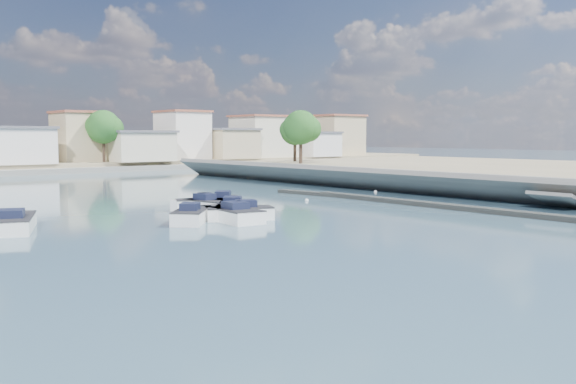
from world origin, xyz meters
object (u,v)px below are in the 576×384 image
object	(u,v)px
motorboat_a	(229,215)
motorboat_c	(236,214)
motorboat_e	(13,223)
motorboat_f	(197,205)
motorboat_b	(234,209)
motorboat_g	(211,207)
motorboat_h	(192,216)
motorboat_d	(222,204)

from	to	relation	value
motorboat_a	motorboat_c	size ratio (longest dim) A/B	1.24
motorboat_e	motorboat_f	bearing A→B (deg)	6.99
motorboat_b	motorboat_g	xyz separation A→B (m)	(-0.53, 2.02, 0.00)
motorboat_a	motorboat_h	bearing A→B (deg)	158.85
motorboat_a	motorboat_b	bearing A→B (deg)	51.21
motorboat_c	motorboat_b	bearing A→B (deg)	58.49
motorboat_e	motorboat_f	xyz separation A→B (m)	(13.19, 1.62, -0.00)
motorboat_f	motorboat_h	distance (m)	6.20
motorboat_a	motorboat_d	world-z (taller)	same
motorboat_d	motorboat_b	bearing A→B (deg)	-108.75
motorboat_a	motorboat_g	distance (m)	4.96
motorboat_b	motorboat_d	world-z (taller)	same
motorboat_b	motorboat_a	bearing A→B (deg)	-128.79
motorboat_a	motorboat_d	distance (m)	6.52
motorboat_c	motorboat_e	size ratio (longest dim) A/B	0.77
motorboat_e	motorboat_g	xyz separation A→B (m)	(13.56, 0.32, 0.00)
motorboat_c	motorboat_e	world-z (taller)	same
motorboat_g	motorboat_a	bearing A→B (deg)	-109.03
motorboat_a	motorboat_e	size ratio (longest dim) A/B	0.95
motorboat_h	motorboat_g	bearing A→B (deg)	44.98
motorboat_a	motorboat_f	xyz separation A→B (m)	(1.26, 5.99, -0.00)
motorboat_f	motorboat_g	xyz separation A→B (m)	(0.36, -1.30, 0.00)
motorboat_a	motorboat_f	bearing A→B (deg)	78.17
motorboat_e	motorboat_f	size ratio (longest dim) A/B	1.62
motorboat_b	motorboat_e	world-z (taller)	same
motorboat_c	motorboat_h	size ratio (longest dim) A/B	1.04
motorboat_f	motorboat_h	size ratio (longest dim) A/B	0.84
motorboat_g	motorboat_h	xyz separation A→B (m)	(-3.83, -3.83, -0.00)
motorboat_b	motorboat_e	size ratio (longest dim) A/B	0.79
motorboat_c	motorboat_f	xyz separation A→B (m)	(0.78, 6.05, -0.00)
motorboat_a	motorboat_b	distance (m)	3.42
motorboat_b	motorboat_d	distance (m)	3.20
motorboat_g	motorboat_d	bearing A→B (deg)	32.99
motorboat_h	motorboat_e	bearing A→B (deg)	160.12
motorboat_c	motorboat_e	distance (m)	13.18
motorboat_d	motorboat_g	xyz separation A→B (m)	(-1.55, -1.01, 0.00)
motorboat_a	motorboat_h	distance (m)	2.38
motorboat_f	motorboat_a	bearing A→B (deg)	-101.83
motorboat_c	motorboat_g	xyz separation A→B (m)	(1.15, 4.75, 0.00)
motorboat_d	motorboat_e	bearing A→B (deg)	-174.99
motorboat_h	motorboat_a	bearing A→B (deg)	-21.15
motorboat_c	motorboat_g	distance (m)	4.88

